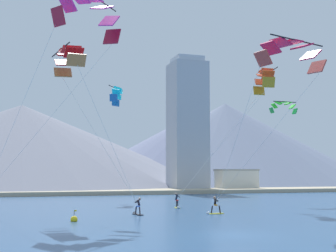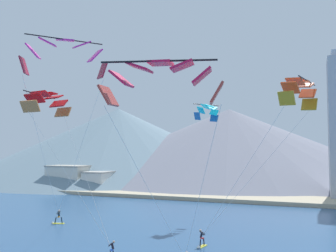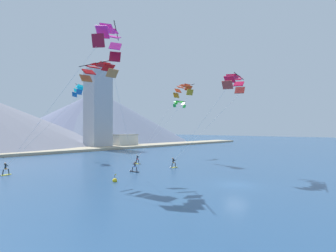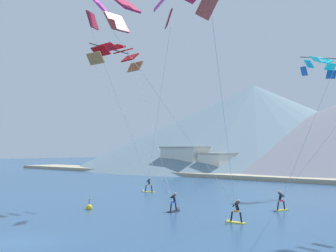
{
  "view_description": "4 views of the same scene",
  "coord_description": "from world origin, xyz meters",
  "px_view_note": "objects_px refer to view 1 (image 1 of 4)",
  "views": [
    {
      "loc": [
        -13.02,
        -26.58,
        3.87
      ],
      "look_at": [
        -0.16,
        12.75,
        7.97
      ],
      "focal_mm": 50.0,
      "sensor_mm": 36.0,
      "label": 1
    },
    {
      "loc": [
        14.33,
        -13.5,
        9.53
      ],
      "look_at": [
        2.68,
        16.08,
        11.43
      ],
      "focal_mm": 40.0,
      "sensor_mm": 36.0,
      "label": 2
    },
    {
      "loc": [
        -26.76,
        -14.99,
        6.33
      ],
      "look_at": [
        1.22,
        11.73,
        6.78
      ],
      "focal_mm": 28.0,
      "sensor_mm": 36.0,
      "label": 3
    },
    {
      "loc": [
        24.09,
        -13.35,
        5.22
      ],
      "look_at": [
        -3.37,
        15.82,
        7.15
      ],
      "focal_mm": 50.0,
      "sensor_mm": 36.0,
      "label": 4
    }
  ],
  "objects_px": {
    "kitesurfer_near_trail": "(177,203)",
    "parafoil_kite_distant_low_drift": "(283,106)",
    "parafoil_kite_near_trail": "(264,79)",
    "parafoil_kite_near_lead": "(89,13)",
    "kitesurfer_mid_center": "(137,210)",
    "parafoil_kite_mid_center": "(69,58)",
    "parafoil_kite_far_left": "(291,52)",
    "parafoil_kite_distant_high_outer": "(117,94)",
    "kitesurfer_far_left": "(213,209)",
    "race_marker_buoy": "(74,219)"
  },
  "relations": [
    {
      "from": "parafoil_kite_near_trail",
      "to": "race_marker_buoy",
      "type": "bearing_deg",
      "value": -160.46
    },
    {
      "from": "parafoil_kite_near_trail",
      "to": "parafoil_kite_distant_high_outer",
      "type": "distance_m",
      "value": 22.42
    },
    {
      "from": "kitesurfer_far_left",
      "to": "kitesurfer_near_trail",
      "type": "bearing_deg",
      "value": 96.42
    },
    {
      "from": "kitesurfer_far_left",
      "to": "parafoil_kite_distant_high_outer",
      "type": "distance_m",
      "value": 27.76
    },
    {
      "from": "parafoil_kite_mid_center",
      "to": "parafoil_kite_distant_high_outer",
      "type": "distance_m",
      "value": 24.59
    },
    {
      "from": "kitesurfer_mid_center",
      "to": "kitesurfer_far_left",
      "type": "xyz_separation_m",
      "value": [
        6.98,
        -1.48,
        0.04
      ]
    },
    {
      "from": "parafoil_kite_far_left",
      "to": "race_marker_buoy",
      "type": "bearing_deg",
      "value": 154.85
    },
    {
      "from": "kitesurfer_far_left",
      "to": "parafoil_kite_distant_low_drift",
      "type": "xyz_separation_m",
      "value": [
        15.03,
        11.61,
        11.93
      ]
    },
    {
      "from": "kitesurfer_far_left",
      "to": "parafoil_kite_distant_low_drift",
      "type": "distance_m",
      "value": 22.43
    },
    {
      "from": "kitesurfer_far_left",
      "to": "parafoil_kite_distant_high_outer",
      "type": "relative_size",
      "value": 0.33
    },
    {
      "from": "parafoil_kite_near_lead",
      "to": "parafoil_kite_far_left",
      "type": "distance_m",
      "value": 18.36
    },
    {
      "from": "parafoil_kite_distant_low_drift",
      "to": "parafoil_kite_far_left",
      "type": "bearing_deg",
      "value": -120.58
    },
    {
      "from": "parafoil_kite_mid_center",
      "to": "race_marker_buoy",
      "type": "height_order",
      "value": "parafoil_kite_mid_center"
    },
    {
      "from": "kitesurfer_near_trail",
      "to": "kitesurfer_far_left",
      "type": "xyz_separation_m",
      "value": [
        0.87,
        -7.76,
        -0.02
      ]
    },
    {
      "from": "kitesurfer_far_left",
      "to": "parafoil_kite_mid_center",
      "type": "height_order",
      "value": "parafoil_kite_mid_center"
    },
    {
      "from": "parafoil_kite_near_lead",
      "to": "parafoil_kite_distant_low_drift",
      "type": "height_order",
      "value": "parafoil_kite_near_lead"
    },
    {
      "from": "kitesurfer_near_trail",
      "to": "parafoil_kite_mid_center",
      "type": "xyz_separation_m",
      "value": [
        -12.64,
        -7.23,
        13.38
      ]
    },
    {
      "from": "parafoil_kite_near_trail",
      "to": "parafoil_kite_distant_low_drift",
      "type": "bearing_deg",
      "value": 45.17
    },
    {
      "from": "parafoil_kite_distant_high_outer",
      "to": "parafoil_kite_near_trail",
      "type": "bearing_deg",
      "value": -54.98
    },
    {
      "from": "kitesurfer_near_trail",
      "to": "parafoil_kite_mid_center",
      "type": "height_order",
      "value": "parafoil_kite_mid_center"
    },
    {
      "from": "kitesurfer_near_trail",
      "to": "kitesurfer_mid_center",
      "type": "bearing_deg",
      "value": -134.22
    },
    {
      "from": "parafoil_kite_near_trail",
      "to": "kitesurfer_mid_center",
      "type": "bearing_deg",
      "value": -167.17
    },
    {
      "from": "parafoil_kite_distant_high_outer",
      "to": "kitesurfer_mid_center",
      "type": "bearing_deg",
      "value": -96.69
    },
    {
      "from": "parafoil_kite_near_lead",
      "to": "kitesurfer_mid_center",
      "type": "bearing_deg",
      "value": 9.44
    },
    {
      "from": "parafoil_kite_far_left",
      "to": "parafoil_kite_distant_low_drift",
      "type": "height_order",
      "value": "parafoil_kite_far_left"
    },
    {
      "from": "kitesurfer_far_left",
      "to": "parafoil_kite_mid_center",
      "type": "bearing_deg",
      "value": 177.78
    },
    {
      "from": "parafoil_kite_mid_center",
      "to": "parafoil_kite_distant_low_drift",
      "type": "height_order",
      "value": "parafoil_kite_mid_center"
    },
    {
      "from": "parafoil_kite_distant_high_outer",
      "to": "parafoil_kite_distant_low_drift",
      "type": "relative_size",
      "value": 1.38
    },
    {
      "from": "kitesurfer_mid_center",
      "to": "parafoil_kite_near_lead",
      "type": "xyz_separation_m",
      "value": [
        -4.8,
        -0.8,
        17.81
      ]
    },
    {
      "from": "parafoil_kite_mid_center",
      "to": "kitesurfer_far_left",
      "type": "bearing_deg",
      "value": -2.22
    },
    {
      "from": "kitesurfer_mid_center",
      "to": "parafoil_kite_near_lead",
      "type": "bearing_deg",
      "value": -170.56
    },
    {
      "from": "parafoil_kite_far_left",
      "to": "kitesurfer_near_trail",
      "type": "bearing_deg",
      "value": 100.16
    },
    {
      "from": "parafoil_kite_mid_center",
      "to": "kitesurfer_mid_center",
      "type": "bearing_deg",
      "value": 8.34
    },
    {
      "from": "parafoil_kite_mid_center",
      "to": "parafoil_kite_distant_high_outer",
      "type": "bearing_deg",
      "value": 68.28
    },
    {
      "from": "kitesurfer_far_left",
      "to": "parafoil_kite_mid_center",
      "type": "xyz_separation_m",
      "value": [
        -13.51,
        0.52,
        13.4
      ]
    },
    {
      "from": "kitesurfer_far_left",
      "to": "parafoil_kite_distant_high_outer",
      "type": "bearing_deg",
      "value": 100.7
    },
    {
      "from": "kitesurfer_mid_center",
      "to": "parafoil_kite_far_left",
      "type": "distance_m",
      "value": 19.42
    },
    {
      "from": "parafoil_kite_far_left",
      "to": "race_marker_buoy",
      "type": "distance_m",
      "value": 21.44
    },
    {
      "from": "parafoil_kite_distant_high_outer",
      "to": "race_marker_buoy",
      "type": "height_order",
      "value": "parafoil_kite_distant_high_outer"
    },
    {
      "from": "parafoil_kite_mid_center",
      "to": "race_marker_buoy",
      "type": "relative_size",
      "value": 13.21
    },
    {
      "from": "kitesurfer_near_trail",
      "to": "parafoil_kite_distant_low_drift",
      "type": "height_order",
      "value": "parafoil_kite_distant_low_drift"
    },
    {
      "from": "kitesurfer_near_trail",
      "to": "kitesurfer_mid_center",
      "type": "xyz_separation_m",
      "value": [
        -6.11,
        -6.28,
        -0.06
      ]
    },
    {
      "from": "parafoil_kite_mid_center",
      "to": "parafoil_kite_near_lead",
      "type": "bearing_deg",
      "value": 5.25
    },
    {
      "from": "kitesurfer_near_trail",
      "to": "parafoil_kite_distant_high_outer",
      "type": "bearing_deg",
      "value": 102.79
    },
    {
      "from": "parafoil_kite_near_trail",
      "to": "parafoil_kite_distant_low_drift",
      "type": "xyz_separation_m",
      "value": [
        6.58,
        6.62,
        -1.83
      ]
    },
    {
      "from": "parafoil_kite_near_trail",
      "to": "parafoil_kite_distant_high_outer",
      "type": "relative_size",
      "value": 2.67
    },
    {
      "from": "parafoil_kite_distant_low_drift",
      "to": "parafoil_kite_near_trail",
      "type": "bearing_deg",
      "value": -134.83
    },
    {
      "from": "parafoil_kite_distant_high_outer",
      "to": "parafoil_kite_distant_low_drift",
      "type": "height_order",
      "value": "parafoil_kite_distant_high_outer"
    },
    {
      "from": "parafoil_kite_near_lead",
      "to": "kitesurfer_far_left",
      "type": "bearing_deg",
      "value": -3.31
    },
    {
      "from": "kitesurfer_mid_center",
      "to": "parafoil_kite_mid_center",
      "type": "xyz_separation_m",
      "value": [
        -6.53,
        -0.96,
        13.44
      ]
    }
  ]
}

